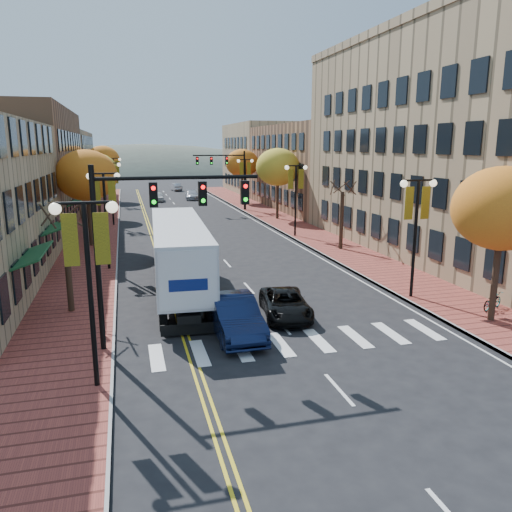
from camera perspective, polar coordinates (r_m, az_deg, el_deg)
ground at (r=18.42m, az=6.87°, el=-12.13°), size 200.00×200.00×0.00m
sidewalk_left at (r=48.69m, az=-17.73°, el=3.01°), size 4.00×85.00×0.15m
sidewalk_right at (r=50.96m, az=2.94°, el=3.99°), size 4.00×85.00×0.15m
building_left_mid at (r=52.66m, az=-26.77°, el=8.90°), size 12.00×24.00×11.00m
building_left_far at (r=77.31m, az=-22.98°, el=9.44°), size 12.00×26.00×9.50m
building_right_near at (r=40.10m, az=23.98°, el=11.28°), size 15.00×28.00×15.00m
building_right_mid at (r=62.69m, az=8.74°, el=10.00°), size 15.00×24.00×10.00m
building_right_far at (r=83.32m, az=2.66°, el=11.08°), size 15.00×20.00×11.00m
tree_left_a at (r=24.28m, az=-20.70°, el=-1.15°), size 0.28×0.28×4.20m
tree_left_b at (r=39.67m, az=-18.81°, el=8.71°), size 4.48×4.48×7.21m
tree_left_c at (r=55.64m, az=-17.72°, el=9.30°), size 4.16×4.16×6.69m
tree_left_d at (r=73.59m, az=-17.10°, el=10.43°), size 4.61×4.61×7.42m
tree_right_a at (r=23.40m, az=26.35°, el=4.86°), size 4.16×4.16×6.69m
tree_right_b at (r=37.24m, az=9.75°, el=4.03°), size 0.28×0.28×4.20m
tree_right_c at (r=51.87m, az=2.50°, el=10.11°), size 4.48×4.48×7.21m
tree_right_d at (r=67.32m, az=-1.59°, el=10.55°), size 4.35×4.35×7.00m
lamp_left_a at (r=15.92m, az=-18.68°, el=-0.34°), size 1.96×0.36×6.05m
lamp_left_b at (r=31.72m, az=-16.88°, el=5.93°), size 1.96×0.36×6.05m
lamp_left_c at (r=49.64m, az=-16.23°, el=8.19°), size 1.96×0.36×6.05m
lamp_left_d at (r=67.61m, az=-15.92°, el=9.25°), size 1.96×0.36×6.05m
lamp_right_a at (r=25.78m, az=17.86°, el=4.45°), size 1.96×0.36×6.05m
lamp_right_b at (r=41.99m, az=4.57°, el=7.93°), size 1.96×0.36×6.05m
lamp_right_c at (r=59.24m, az=-1.23°, el=9.31°), size 1.96×0.36×6.05m
traffic_mast_near at (r=18.73m, az=-12.05°, el=3.87°), size 6.10×0.35×7.00m
traffic_mast_far at (r=58.77m, az=-3.18°, el=9.88°), size 6.10×0.34×7.00m
semi_truck at (r=27.07m, az=-8.95°, el=0.85°), size 3.18×15.41×3.83m
navy_sedan at (r=20.64m, az=-2.49°, el=-6.83°), size 1.77×4.96×1.63m
black_suv at (r=22.85m, az=3.37°, el=-5.46°), size 2.58×4.56×1.20m
car_far_white at (r=71.10m, az=-11.11°, el=6.67°), size 1.80×3.86×1.28m
car_far_silver at (r=72.69m, az=-7.34°, el=6.94°), size 2.21×4.61×1.30m
car_far_oncoming at (r=87.14m, az=-9.11°, el=7.80°), size 1.83×4.07×1.30m
bicycle at (r=25.86m, az=25.39°, el=-4.65°), size 1.63×1.12×0.81m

